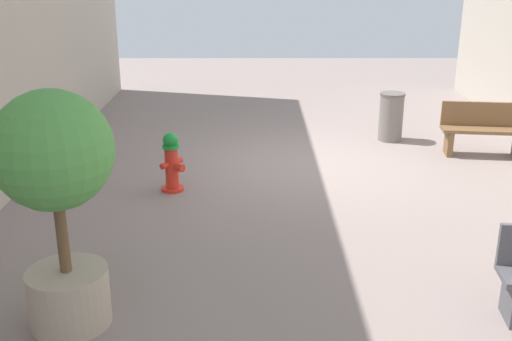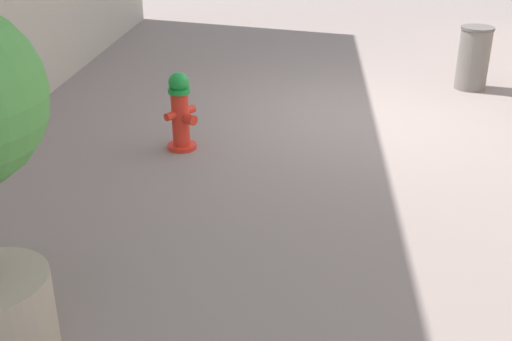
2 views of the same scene
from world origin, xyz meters
name	(u,v)px [view 1 (image 1 of 2)]	position (x,y,z in m)	size (l,w,h in m)	color
ground_plane	(306,164)	(0.00, 0.00, 0.00)	(23.40, 23.40, 0.00)	gray
fire_hydrant	(172,162)	(2.16, 1.27, 0.47)	(0.40, 0.40, 0.93)	red
bench_near	(484,129)	(-3.25, -0.54, 0.49)	(1.56, 0.62, 0.95)	brown
planter_tree	(56,183)	(2.70, 4.89, 1.47)	(1.11, 1.11, 2.34)	tan
trash_bin	(391,117)	(-1.77, -1.47, 0.47)	(0.49, 0.49, 0.94)	slate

